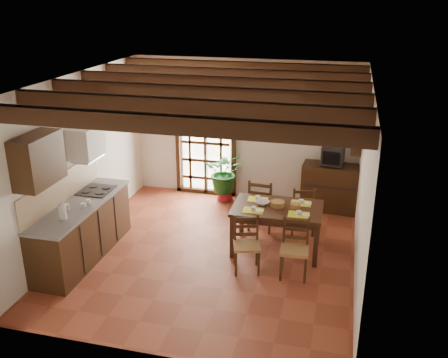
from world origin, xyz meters
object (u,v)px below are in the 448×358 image
(chair_near_right, at_px, (294,259))
(sideboard, at_px, (330,187))
(chair_far_left, at_px, (261,213))
(dining_table, at_px, (277,213))
(crt_tv, at_px, (333,156))
(chair_near_left, at_px, (247,254))
(chair_far_right, at_px, (302,218))
(potted_plant, at_px, (225,174))
(kitchen_counter, at_px, (82,230))
(pendant_lamp, at_px, (282,126))

(chair_near_right, height_order, sideboard, sideboard)
(chair_far_left, bearing_deg, dining_table, 121.35)
(sideboard, xyz_separation_m, crt_tv, (0.00, -0.01, 0.64))
(crt_tv, bearing_deg, chair_near_right, -91.26)
(crt_tv, bearing_deg, chair_near_left, -105.70)
(chair_far_right, distance_m, potted_plant, 1.99)
(kitchen_counter, xyz_separation_m, pendant_lamp, (2.95, 1.06, 1.60))
(pendant_lamp, bearing_deg, sideboard, 66.83)
(chair_far_left, bearing_deg, chair_far_right, -174.72)
(sideboard, xyz_separation_m, pendant_lamp, (-0.76, -1.77, 1.62))
(crt_tv, xyz_separation_m, pendant_lamp, (-0.76, -1.76, 0.98))
(kitchen_counter, height_order, crt_tv, kitchen_counter)
(potted_plant, bearing_deg, chair_near_right, -56.29)
(pendant_lamp, bearing_deg, chair_far_left, 121.13)
(chair_far_right, bearing_deg, pendant_lamp, 49.71)
(crt_tv, relative_size, potted_plant, 0.20)
(chair_far_left, relative_size, crt_tv, 2.17)
(potted_plant, relative_size, pendant_lamp, 2.63)
(chair_far_right, distance_m, pendant_lamp, 1.94)
(kitchen_counter, distance_m, chair_near_right, 3.33)
(kitchen_counter, xyz_separation_m, chair_near_right, (3.32, 0.24, -0.20))
(chair_far_right, bearing_deg, kitchen_counter, 15.20)
(crt_tv, bearing_deg, potted_plant, -171.35)
(crt_tv, bearing_deg, kitchen_counter, -135.49)
(dining_table, xyz_separation_m, sideboard, (0.76, 1.87, -0.22))
(crt_tv, height_order, pendant_lamp, pendant_lamp)
(dining_table, relative_size, pendant_lamp, 1.71)
(kitchen_counter, height_order, potted_plant, potted_plant)
(chair_far_left, bearing_deg, chair_near_right, 121.28)
(sideboard, bearing_deg, potted_plant, -174.87)
(kitchen_counter, height_order, chair_near_left, kitchen_counter)
(dining_table, height_order, crt_tv, crt_tv)
(dining_table, xyz_separation_m, chair_far_left, (-0.37, 0.72, -0.37))
(chair_far_left, height_order, chair_far_right, chair_far_left)
(chair_near_left, distance_m, chair_far_left, 1.45)
(kitchen_counter, bearing_deg, dining_table, 18.03)
(chair_near_right, xyz_separation_m, chair_far_left, (-0.74, 1.44, 0.02))
(chair_near_left, bearing_deg, potted_plant, 95.04)
(chair_far_left, height_order, crt_tv, crt_tv)
(chair_near_right, bearing_deg, sideboard, 78.58)
(sideboard, bearing_deg, chair_far_left, -130.98)
(kitchen_counter, distance_m, dining_table, 3.10)
(sideboard, distance_m, potted_plant, 2.07)
(chair_near_right, xyz_separation_m, pendant_lamp, (-0.37, 0.82, 1.80))
(chair_near_left, xyz_separation_m, pendant_lamp, (0.34, 0.84, 1.81))
(chair_near_left, height_order, pendant_lamp, pendant_lamp)
(pendant_lamp, bearing_deg, dining_table, -90.00)
(chair_far_right, height_order, sideboard, sideboard)
(chair_far_left, bearing_deg, crt_tv, -130.78)
(sideboard, bearing_deg, chair_near_left, -109.34)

